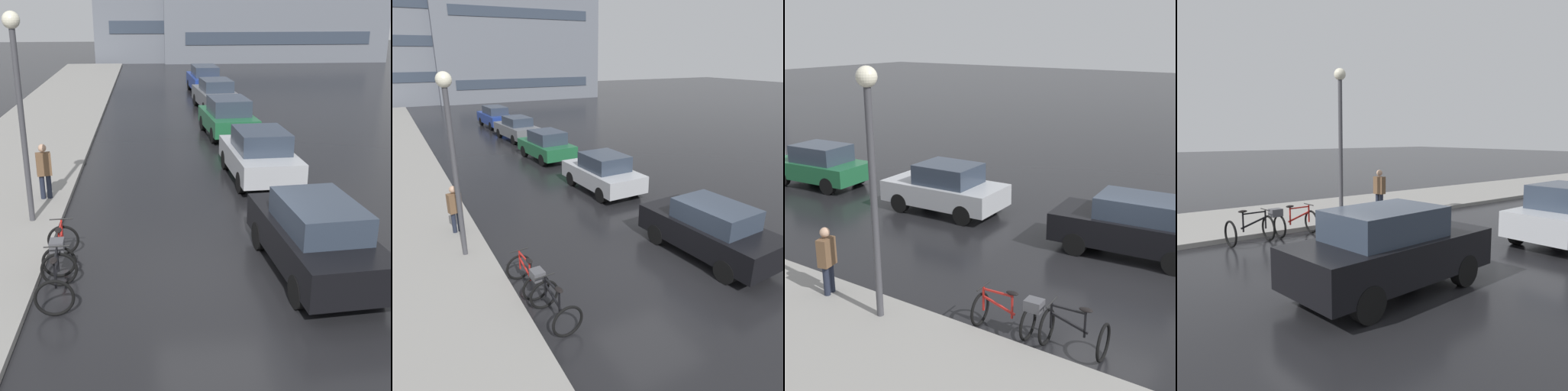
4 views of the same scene
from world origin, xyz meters
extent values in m
plane|color=black|center=(0.00, 0.00, 0.00)|extent=(140.00, 140.00, 0.00)
cube|color=gray|center=(-6.00, 10.00, 0.07)|extent=(4.80, 60.00, 0.14)
torus|color=black|center=(-3.14, -0.03, 0.37)|extent=(0.74, 0.11, 0.73)
torus|color=black|center=(-3.06, -1.14, 0.37)|extent=(0.74, 0.11, 0.73)
cube|color=black|center=(-3.09, -0.78, 0.64)|extent=(0.04, 0.04, 0.54)
cube|color=black|center=(-3.14, -0.11, 0.63)|extent=(0.04, 0.04, 0.52)
cube|color=black|center=(-3.11, -0.45, 0.86)|extent=(0.08, 0.67, 0.04)
cube|color=black|center=(-3.11, -0.48, 0.58)|extent=(0.09, 0.76, 0.27)
ellipsoid|color=black|center=(-3.09, -0.78, 0.94)|extent=(0.16, 0.27, 0.07)
cylinder|color=black|center=(-3.14, -0.11, 0.91)|extent=(0.50, 0.06, 0.03)
torus|color=black|center=(-3.27, 1.43, 0.35)|extent=(0.71, 0.10, 0.71)
torus|color=black|center=(-3.20, 0.35, 0.35)|extent=(0.71, 0.10, 0.71)
cube|color=red|center=(-3.22, 0.70, 0.61)|extent=(0.04, 0.04, 0.52)
cube|color=red|center=(-3.26, 1.34, 0.61)|extent=(0.04, 0.04, 0.52)
cube|color=red|center=(-3.24, 1.02, 0.83)|extent=(0.08, 0.65, 0.04)
cube|color=red|center=(-3.24, 0.99, 0.56)|extent=(0.08, 0.74, 0.27)
ellipsoid|color=black|center=(-3.22, 0.70, 0.91)|extent=(0.16, 0.27, 0.07)
cylinder|color=black|center=(-3.26, 1.34, 0.89)|extent=(0.50, 0.06, 0.03)
cube|color=#4C4C51|center=(-3.19, 0.23, 0.78)|extent=(0.30, 0.36, 0.22)
cube|color=black|center=(2.06, 0.15, 0.70)|extent=(2.09, 4.30, 0.76)
cube|color=#2D3847|center=(2.07, -0.02, 1.36)|extent=(1.61, 2.26, 0.57)
cylinder|color=black|center=(1.18, 1.37, 0.32)|extent=(0.27, 0.66, 0.64)
cylinder|color=black|center=(2.71, 1.50, 0.32)|extent=(0.27, 0.66, 0.64)
cylinder|color=black|center=(1.40, -1.21, 0.32)|extent=(0.27, 0.66, 0.64)
cylinder|color=black|center=(2.94, -1.07, 0.32)|extent=(0.27, 0.66, 0.64)
cube|color=#B2B5BA|center=(2.16, 6.52, 0.66)|extent=(2.07, 4.09, 0.68)
cube|color=#2D3847|center=(2.17, 6.36, 1.32)|extent=(1.63, 2.00, 0.64)
cylinder|color=black|center=(1.26, 7.71, 0.32)|extent=(0.25, 0.65, 0.64)
cylinder|color=black|center=(2.93, 7.80, 0.32)|extent=(0.25, 0.65, 0.64)
cylinder|color=black|center=(1.39, 5.24, 0.32)|extent=(0.25, 0.65, 0.64)
cylinder|color=black|center=(3.05, 5.33, 0.32)|extent=(0.25, 0.65, 0.64)
cube|color=#1E6038|center=(1.99, 12.54, 0.65)|extent=(2.16, 3.98, 0.65)
cube|color=#2D3847|center=(2.00, 12.39, 1.30)|extent=(1.67, 2.12, 0.65)
cylinder|color=black|center=(1.07, 13.66, 0.32)|extent=(0.27, 0.66, 0.64)
cylinder|color=black|center=(2.71, 13.80, 0.32)|extent=(0.27, 0.66, 0.64)
cylinder|color=black|center=(1.27, 11.29, 0.32)|extent=(0.27, 0.66, 0.64)
cylinder|color=black|center=(2.91, 11.42, 0.32)|extent=(0.27, 0.66, 0.64)
cube|color=slate|center=(2.17, 18.38, 0.67)|extent=(2.15, 4.41, 0.71)
cube|color=#2D3847|center=(2.18, 18.21, 1.31)|extent=(1.63, 2.16, 0.57)
cylinder|color=black|center=(1.26, 19.63, 0.32)|extent=(0.28, 0.66, 0.64)
cylinder|color=black|center=(2.83, 19.77, 0.32)|extent=(0.28, 0.66, 0.64)
cylinder|color=black|center=(1.50, 17.00, 0.32)|extent=(0.28, 0.66, 0.64)
cylinder|color=black|center=(3.07, 17.14, 0.32)|extent=(0.28, 0.66, 0.64)
cube|color=navy|center=(2.15, 24.06, 0.69)|extent=(1.95, 4.43, 0.74)
cube|color=#2D3847|center=(2.16, 23.89, 1.36)|extent=(1.54, 2.50, 0.61)
cylinder|color=black|center=(1.32, 25.37, 0.32)|extent=(0.25, 0.65, 0.64)
cylinder|color=black|center=(2.85, 25.45, 0.32)|extent=(0.25, 0.65, 0.64)
cylinder|color=black|center=(1.46, 22.68, 0.32)|extent=(0.25, 0.65, 0.64)
cylinder|color=black|center=(2.99, 22.76, 0.32)|extent=(0.25, 0.65, 0.64)
cylinder|color=#1E2333|center=(-4.32, 4.84, 0.41)|extent=(0.14, 0.14, 0.82)
cylinder|color=#1E2333|center=(-4.14, 4.88, 0.41)|extent=(0.14, 0.14, 0.82)
cube|color=brown|center=(-4.23, 4.86, 1.14)|extent=(0.45, 0.33, 0.64)
sphere|color=tan|center=(-4.23, 4.86, 1.60)|extent=(0.22, 0.22, 0.22)
cylinder|color=#424247|center=(-4.31, 3.22, 2.42)|extent=(0.14, 0.14, 4.84)
sphere|color=#F2EACC|center=(-4.31, 3.22, 5.00)|extent=(0.40, 0.40, 0.40)
cube|color=#333D4C|center=(1.57, 40.89, 3.18)|extent=(12.49, 0.06, 1.10)
cube|color=#333D4C|center=(10.47, 40.15, 2.22)|extent=(16.85, 0.06, 1.10)
camera|label=1|loc=(-1.25, -9.90, 5.40)|focal=50.00mm
camera|label=2|loc=(-5.72, -7.09, 5.58)|focal=35.00mm
camera|label=3|loc=(-11.49, -4.16, 5.80)|focal=50.00mm
camera|label=4|loc=(8.24, -5.06, 3.01)|focal=40.00mm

